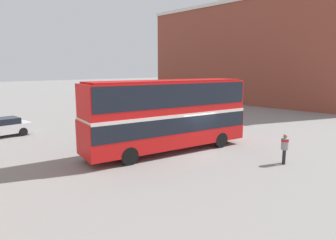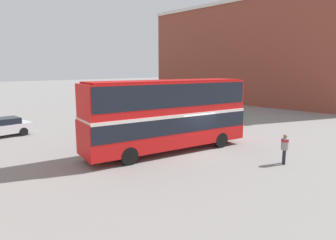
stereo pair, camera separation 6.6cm
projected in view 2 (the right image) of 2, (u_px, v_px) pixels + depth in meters
name	position (u px, v px, depth m)	size (l,w,h in m)	color
ground_plane	(195.00, 151.00, 19.52)	(240.00, 240.00, 0.00)	gray
building_row_right	(250.00, 54.00, 47.07)	(9.44, 33.54, 15.21)	brown
double_decker_bus	(168.00, 111.00, 19.02)	(11.35, 4.50, 4.60)	red
pedestrian_foreground	(285.00, 146.00, 16.76)	(0.57, 0.57, 1.70)	#232328
parked_car_kerb_near	(203.00, 113.00, 30.66)	(4.15, 2.32, 1.52)	silver
parked_car_kerb_far	(2.00, 127.00, 23.51)	(4.30, 2.05, 1.47)	silver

